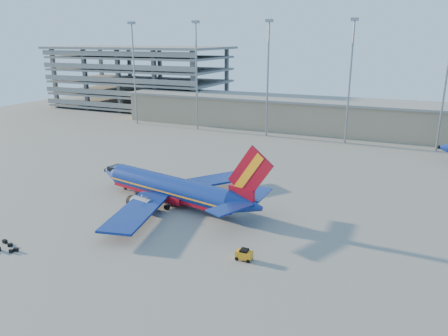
% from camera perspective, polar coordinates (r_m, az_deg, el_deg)
% --- Properties ---
extents(ground, '(220.00, 220.00, 0.00)m').
position_cam_1_polar(ground, '(71.15, -2.46, -3.37)').
color(ground, slate).
rests_on(ground, ground).
extents(terminal_building, '(122.00, 16.00, 8.50)m').
position_cam_1_polar(terminal_building, '(121.18, 14.19, 6.63)').
color(terminal_building, gray).
rests_on(terminal_building, ground).
extents(parking_garage, '(62.00, 32.00, 21.40)m').
position_cam_1_polar(parking_garage, '(162.83, -10.81, 11.92)').
color(parking_garage, slate).
rests_on(parking_garage, ground).
extents(light_mast_row, '(101.60, 1.60, 28.65)m').
position_cam_1_polar(light_mast_row, '(108.94, 10.90, 12.79)').
color(light_mast_row, gray).
rests_on(light_mast_row, ground).
extents(aircraft_main, '(32.63, 31.05, 11.18)m').
position_cam_1_polar(aircraft_main, '(66.42, -6.49, -2.76)').
color(aircraft_main, navy).
rests_on(aircraft_main, ground).
extents(baggage_tug, '(1.88, 1.16, 1.33)m').
position_cam_1_polar(baggage_tug, '(50.64, 2.65, -11.21)').
color(baggage_tug, orange).
rests_on(baggage_tug, ground).
extents(luggage_pile, '(3.95, 2.86, 0.54)m').
position_cam_1_polar(luggage_pile, '(59.45, -26.98, -9.24)').
color(luggage_pile, black).
rests_on(luggage_pile, ground).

